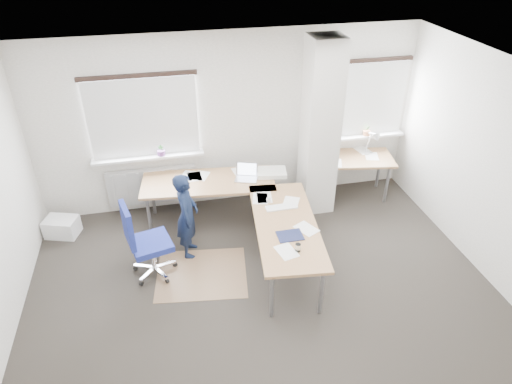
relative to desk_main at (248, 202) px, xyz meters
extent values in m
plane|color=black|center=(-0.03, -1.26, -0.69)|extent=(6.00, 6.00, 0.00)
cube|color=beige|center=(-0.03, 1.24, 0.71)|extent=(6.00, 0.04, 2.80)
cube|color=beige|center=(2.97, -1.26, 0.71)|extent=(0.04, 5.00, 2.80)
cube|color=white|center=(-0.03, -1.26, 2.11)|extent=(6.00, 5.00, 0.04)
cube|color=beige|center=(1.27, 0.69, 0.70)|extent=(0.50, 0.50, 2.78)
cube|color=white|center=(-1.33, 1.21, 0.91)|extent=(1.60, 0.04, 1.20)
cube|color=white|center=(-1.33, 1.17, 0.91)|extent=(1.60, 0.02, 1.20)
cube|color=white|center=(-1.33, 1.14, 0.29)|extent=(1.70, 0.20, 0.04)
cube|color=white|center=(2.27, 1.21, 0.91)|extent=(1.20, 0.04, 1.20)
cube|color=white|center=(2.27, 1.17, 0.91)|extent=(1.20, 0.02, 1.20)
cube|color=white|center=(2.27, 1.14, 0.29)|extent=(1.30, 0.20, 0.04)
cube|color=silver|center=(-1.33, 1.16, -0.24)|extent=(1.40, 0.10, 0.60)
cylinder|color=#773D86|center=(-1.13, 1.12, 0.35)|extent=(0.12, 0.12, 0.08)
imported|color=#285E25|center=(-1.13, 1.12, 0.39)|extent=(0.09, 0.06, 0.17)
cylinder|color=#B66E46|center=(2.27, 1.12, 0.35)|extent=(0.12, 0.12, 0.08)
imported|color=#285E25|center=(2.27, 1.12, 0.39)|extent=(0.09, 0.07, 0.17)
cube|color=brown|center=(-0.77, -0.58, -0.69)|extent=(1.33, 1.18, 0.01)
cube|color=white|center=(-2.73, 0.76, -0.55)|extent=(0.55, 0.46, 0.28)
cube|color=olive|center=(-0.48, 0.64, 0.02)|extent=(2.08, 1.02, 0.04)
cube|color=olive|center=(0.38, -0.66, 0.02)|extent=(1.02, 2.08, 0.04)
cylinder|color=gray|center=(-1.41, 0.45, -0.35)|extent=(0.05, 0.05, 0.69)
cylinder|color=gray|center=(-1.34, 1.05, -0.35)|extent=(0.05, 0.05, 0.69)
cylinder|color=gray|center=(0.45, 0.84, -0.35)|extent=(0.05, 0.05, 0.69)
cylinder|color=gray|center=(-0.03, -1.52, -0.35)|extent=(0.05, 0.05, 0.69)
cylinder|color=gray|center=(0.57, -1.59, -0.35)|extent=(0.05, 0.05, 0.69)
cylinder|color=gray|center=(0.78, 0.20, -0.35)|extent=(0.05, 0.05, 0.69)
cube|color=#B7B7BC|center=(0.09, 0.56, 0.05)|extent=(0.39, 0.32, 0.01)
cube|color=#B7B7BC|center=(0.13, 0.67, 0.16)|extent=(0.33, 0.15, 0.22)
cube|color=silver|center=(0.13, 0.67, 0.16)|extent=(0.28, 0.12, 0.19)
cube|color=white|center=(0.41, -0.30, 0.05)|extent=(0.44, 0.15, 0.02)
cube|color=#161C3D|center=(0.35, -0.94, 0.05)|extent=(0.32, 0.24, 0.01)
cube|color=silver|center=(0.50, 0.63, 0.07)|extent=(0.50, 0.39, 0.07)
imported|color=white|center=(0.27, -0.13, 0.07)|extent=(0.08, 0.08, 0.07)
cylinder|color=silver|center=(0.36, -1.24, 0.09)|extent=(0.07, 0.07, 0.10)
cube|color=olive|center=(1.92, 0.89, 0.02)|extent=(1.50, 0.93, 0.04)
cylinder|color=gray|center=(1.29, 0.75, -0.35)|extent=(0.05, 0.05, 0.69)
cylinder|color=gray|center=(2.47, 0.55, -0.35)|extent=(0.05, 0.05, 0.69)
cylinder|color=gray|center=(1.37, 1.24, -0.35)|extent=(0.05, 0.05, 0.69)
cylinder|color=gray|center=(2.56, 1.04, -0.35)|extent=(0.05, 0.05, 0.69)
cube|color=#B7B7BC|center=(1.56, 1.09, 0.05)|extent=(0.35, 0.26, 0.01)
cube|color=#B7B7BC|center=(1.55, 1.20, 0.16)|extent=(0.33, 0.08, 0.22)
cube|color=silver|center=(1.55, 1.20, 0.16)|extent=(0.29, 0.06, 0.19)
cylinder|color=silver|center=(2.25, 0.97, 0.05)|extent=(0.10, 0.10, 0.02)
cylinder|color=silver|center=(2.25, 0.97, 0.24)|extent=(0.02, 0.16, 0.38)
cylinder|color=silver|center=(2.25, 0.85, 0.46)|extent=(0.02, 0.29, 0.13)
cone|color=silver|center=(2.25, 0.71, 0.44)|extent=(0.14, 0.16, 0.17)
cube|color=navy|center=(-1.39, -0.42, -0.19)|extent=(0.61, 0.61, 0.09)
cube|color=navy|center=(-1.63, -0.48, 0.18)|extent=(0.17, 0.44, 0.55)
cylinder|color=silver|center=(-1.39, -0.42, -0.40)|extent=(0.07, 0.07, 0.37)
cylinder|color=black|center=(-1.11, -0.35, -0.65)|extent=(0.07, 0.05, 0.07)
cylinder|color=black|center=(-1.37, -0.14, -0.65)|extent=(0.04, 0.07, 0.07)
cylinder|color=black|center=(-1.65, -0.31, -0.65)|extent=(0.07, 0.06, 0.07)
cylinder|color=black|center=(-1.57, -0.64, -0.65)|extent=(0.07, 0.07, 0.07)
cylinder|color=black|center=(-1.24, -0.66, -0.65)|extent=(0.06, 0.07, 0.07)
imported|color=black|center=(-0.87, -0.08, -0.05)|extent=(0.39, 0.52, 1.29)
camera|label=1|loc=(-1.06, -5.32, 3.56)|focal=32.00mm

